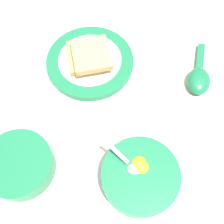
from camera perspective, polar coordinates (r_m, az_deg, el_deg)
name	(u,v)px	position (r m, az deg, el deg)	size (l,w,h in m)	color
ground_plane	(121,126)	(0.56, 2.00, -2.98)	(3.00, 3.00, 0.00)	silver
egg_bowl	(140,176)	(0.50, 6.07, -13.74)	(0.14, 0.14, 0.08)	#196B42
toast_plate	(90,62)	(0.63, -4.79, 10.85)	(0.20, 0.20, 0.02)	#196B42
toast_sandwich	(90,55)	(0.61, -4.92, 12.17)	(0.12, 0.12, 0.03)	tan
soup_spoon	(199,78)	(0.63, 18.38, 7.13)	(0.06, 0.15, 0.03)	#196B42
congee_bowl	(19,165)	(0.53, -19.53, -10.75)	(0.13, 0.13, 0.05)	#196B42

